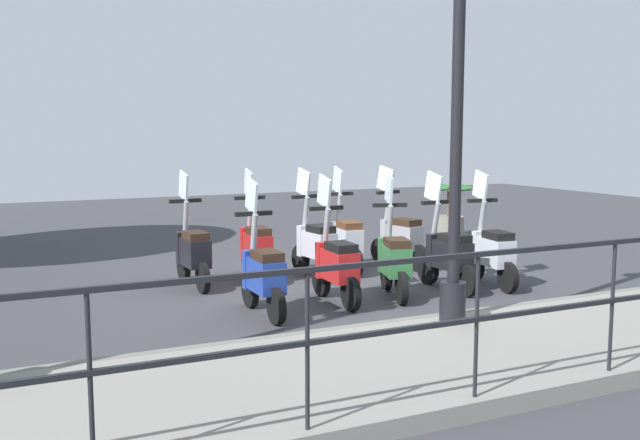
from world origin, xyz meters
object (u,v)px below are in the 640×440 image
Objects in this scene: scooter_near_2 at (394,259)px; scooter_far_1 at (346,239)px; scooter_near_0 at (492,251)px; scooter_far_2 at (315,244)px; potted_palm at (449,216)px; scooter_far_4 at (193,251)px; scooter_far_3 at (256,246)px; scooter_far_0 at (400,236)px; scooter_near_1 at (447,254)px; lamp_post_near at (457,125)px; scooter_near_4 at (263,274)px; scooter_near_3 at (336,264)px.

scooter_near_2 and scooter_far_1 have the same top height.
scooter_near_0 and scooter_far_2 have the same top height.
potted_palm is 5.88m from scooter_far_4.
scooter_near_0 is 3.20m from scooter_far_3.
scooter_far_1 is 0.60m from scooter_far_2.
scooter_far_0 is at bearing 21.42° from scooter_near_0.
scooter_far_4 is (1.66, 3.61, 0.00)m from scooter_near_0.
scooter_near_1 reaches higher than potted_palm.
scooter_near_2 is at bearing -10.95° from lamp_post_near.
scooter_far_2 is at bearing 113.76° from scooter_far_1.
scooter_near_1 is at bearing -147.53° from scooter_far_2.
scooter_far_1 is (-1.92, 3.22, 0.04)m from potted_palm.
scooter_near_1 is 2.63m from scooter_near_4.
scooter_near_4 is 1.00× the size of scooter_far_4.
scooter_far_0 is 1.46m from scooter_far_2.
scooter_near_2 is 1.00× the size of scooter_far_3.
scooter_far_3 is at bearing 77.56° from scooter_far_0.
scooter_near_2 is 1.57m from scooter_far_2.
lamp_post_near reaches higher than scooter_near_3.
scooter_near_4 is 1.00× the size of scooter_far_2.
scooter_near_2 is (1.68, -0.33, -1.65)m from lamp_post_near.
scooter_near_1 is at bearing -121.08° from scooter_far_4.
scooter_near_3 and scooter_far_3 have the same top height.
scooter_near_3 is 1.00× the size of scooter_far_3.
lamp_post_near reaches higher than scooter_near_2.
scooter_near_0 and scooter_far_1 have the same top height.
scooter_near_3 is 1.00× the size of scooter_far_4.
scooter_near_3 is 2.49m from scooter_far_0.
lamp_post_near is 2.89× the size of scooter_near_2.
scooter_far_2 is at bearing 83.21° from scooter_far_0.
scooter_far_1 is 2.32m from scooter_far_4.
scooter_far_3 is (3.37, 0.89, -1.65)m from lamp_post_near.
scooter_near_3 is 1.00× the size of scooter_far_0.
scooter_far_1 is at bearing -8.81° from lamp_post_near.
scooter_far_0 is 0.89m from scooter_far_1.
scooter_far_3 is (1.71, 2.71, 0.00)m from scooter_near_0.
scooter_far_4 is at bearing 28.37° from lamp_post_near.
scooter_far_0 is at bearing -58.06° from scooter_near_4.
scooter_far_2 is (1.55, 1.87, 0.00)m from scooter_near_0.
lamp_post_near is 2.89× the size of scooter_far_4.
lamp_post_near is 2.64m from scooter_near_1.
scooter_near_1 is 1.63m from scooter_near_3.
scooter_far_1 is at bearing 120.81° from potted_palm.
scooter_near_3 is at bearing 96.54° from scooter_near_0.
potted_palm is 0.69× the size of scooter_far_2.
scooter_far_2 is 1.75m from scooter_far_4.
scooter_near_2 is at bearing 135.24° from scooter_far_0.
scooter_far_1 is at bearing 19.00° from scooter_near_1.
potted_palm is 4.13m from scooter_near_0.
scooter_near_1 is 1.00× the size of scooter_far_1.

